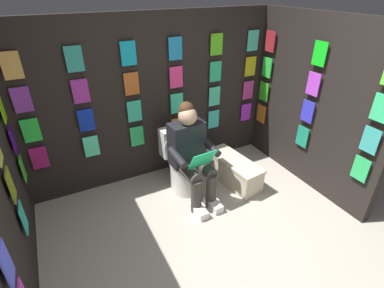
% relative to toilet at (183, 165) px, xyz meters
% --- Properties ---
extents(ground_plane, '(30.00, 30.00, 0.00)m').
position_rel_toilet_xyz_m(ground_plane, '(0.14, 1.50, -0.33)').
color(ground_plane, '#B2A899').
extents(display_wall_back, '(3.29, 0.14, 2.05)m').
position_rel_toilet_xyz_m(display_wall_back, '(0.14, -0.53, 0.70)').
color(display_wall_back, black).
rests_on(display_wall_back, ground).
extents(display_wall_left, '(0.14, 1.98, 2.05)m').
position_rel_toilet_xyz_m(display_wall_left, '(-1.51, 0.51, 0.70)').
color(display_wall_left, black).
rests_on(display_wall_left, ground).
extents(toilet, '(0.42, 0.57, 0.77)m').
position_rel_toilet_xyz_m(toilet, '(0.00, 0.00, 0.00)').
color(toilet, white).
rests_on(toilet, ground).
extents(person_reading, '(0.54, 0.70, 1.19)m').
position_rel_toilet_xyz_m(person_reading, '(-0.01, 0.23, 0.27)').
color(person_reading, black).
rests_on(person_reading, ground).
extents(comic_longbox_near, '(0.41, 0.85, 0.34)m').
position_rel_toilet_xyz_m(comic_longbox_near, '(-0.63, 0.21, -0.16)').
color(comic_longbox_near, beige).
rests_on(comic_longbox_near, ground).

